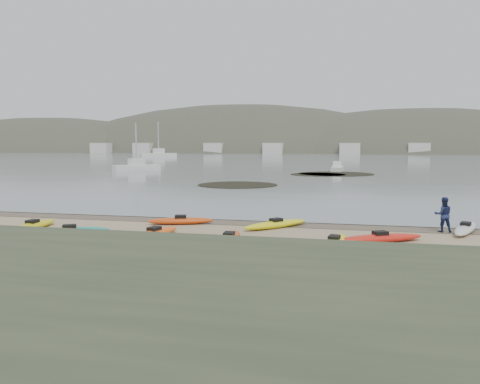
# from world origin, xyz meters

# --- Properties ---
(ground) EXTENTS (600.00, 600.00, 0.00)m
(ground) POSITION_xyz_m (0.00, 0.00, 0.00)
(ground) COLOR tan
(ground) RESTS_ON ground
(wet_sand) EXTENTS (60.00, 60.00, 0.00)m
(wet_sand) POSITION_xyz_m (0.00, -0.30, 0.00)
(wet_sand) COLOR brown
(wet_sand) RESTS_ON ground
(water) EXTENTS (1200.00, 1200.00, 0.00)m
(water) POSITION_xyz_m (0.00, 300.00, 0.01)
(water) COLOR slate
(water) RESTS_ON ground
(kayaks) EXTENTS (21.10, 10.72, 0.34)m
(kayaks) POSITION_xyz_m (-0.91, -4.50, 0.17)
(kayaks) COLOR #CE4111
(kayaks) RESTS_ON ground
(person_east) EXTENTS (0.80, 0.63, 1.59)m
(person_east) POSITION_xyz_m (9.60, -0.99, 0.80)
(person_east) COLOR navy
(person_east) RESTS_ON ground
(kelp_mats) EXTENTS (17.49, 26.80, 0.04)m
(kelp_mats) POSITION_xyz_m (1.11, 32.24, 0.03)
(kelp_mats) COLOR black
(kelp_mats) RESTS_ON water
(moored_boats) EXTENTS (106.14, 79.23, 1.34)m
(moored_boats) POSITION_xyz_m (1.30, 85.95, 0.58)
(moored_boats) COLOR silver
(moored_boats) RESTS_ON ground
(far_hills) EXTENTS (550.00, 135.00, 80.00)m
(far_hills) POSITION_xyz_m (39.38, 193.97, -15.93)
(far_hills) COLOR #384235
(far_hills) RESTS_ON ground
(far_town) EXTENTS (199.00, 5.00, 4.00)m
(far_town) POSITION_xyz_m (6.00, 145.00, 2.00)
(far_town) COLOR beige
(far_town) RESTS_ON ground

